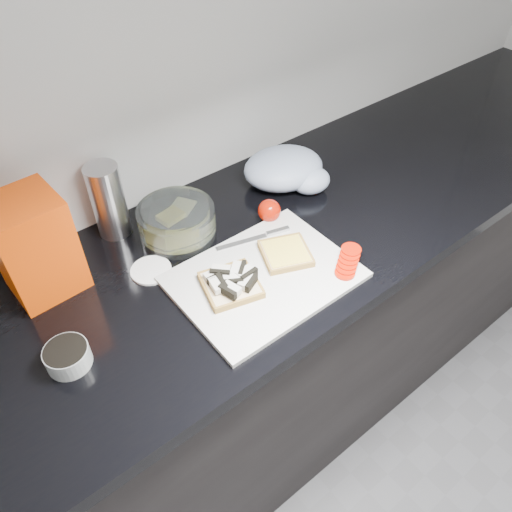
{
  "coord_description": "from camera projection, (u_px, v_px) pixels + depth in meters",
  "views": [
    {
      "loc": [
        -0.41,
        0.47,
        1.73
      ],
      "look_at": [
        0.09,
        1.11,
        0.95
      ],
      "focal_mm": 35.0,
      "sensor_mm": 36.0,
      "label": 1
    }
  ],
  "objects": [
    {
      "name": "tomato_slices",
      "position": [
        348.0,
        261.0,
        1.15
      ],
      "size": [
        0.11,
        0.09,
        0.02
      ],
      "rotation": [
        0.0,
        0.0,
        0.1
      ],
      "color": "#AF1504",
      "rests_on": "cutting_board"
    },
    {
      "name": "knife",
      "position": [
        263.0,
        236.0,
        1.23
      ],
      "size": [
        0.19,
        0.06,
        0.01
      ],
      "rotation": [
        0.0,
        0.0,
        -0.27
      ],
      "color": "#B4B5B9",
      "rests_on": "cutting_board"
    },
    {
      "name": "bread_left",
      "position": [
        231.0,
        283.0,
        1.1
      ],
      "size": [
        0.15,
        0.15,
        0.04
      ],
      "rotation": [
        0.0,
        0.0,
        -0.26
      ],
      "color": "beige",
      "rests_on": "cutting_board"
    },
    {
      "name": "steel_canister",
      "position": [
        108.0,
        201.0,
        1.2
      ],
      "size": [
        0.08,
        0.08,
        0.19
      ],
      "primitive_type": "cylinder",
      "color": "#B8B9BE",
      "rests_on": "countertop"
    },
    {
      "name": "seed_tub",
      "position": [
        67.0,
        356.0,
        0.96
      ],
      "size": [
        0.09,
        0.09,
        0.04
      ],
      "color": "#979C9B",
      "rests_on": "countertop"
    },
    {
      "name": "glass_bowl",
      "position": [
        177.0,
        222.0,
        1.23
      ],
      "size": [
        0.19,
        0.19,
        0.08
      ],
      "rotation": [
        0.0,
        0.0,
        0.18
      ],
      "color": "silver",
      "rests_on": "countertop"
    },
    {
      "name": "countertop",
      "position": [
        201.0,
        273.0,
        1.18
      ],
      "size": [
        3.5,
        0.64,
        0.04
      ],
      "primitive_type": "cube",
      "color": "black",
      "rests_on": "base_cabinet"
    },
    {
      "name": "grocery_bag",
      "position": [
        287.0,
        170.0,
        1.38
      ],
      "size": [
        0.27,
        0.25,
        0.1
      ],
      "rotation": [
        0.0,
        0.0,
        -0.29
      ],
      "color": "#929DB4",
      "rests_on": "countertop"
    },
    {
      "name": "bread_bag",
      "position": [
        34.0,
        246.0,
        1.05
      ],
      "size": [
        0.16,
        0.15,
        0.23
      ],
      "primitive_type": "cube",
      "rotation": [
        0.0,
        0.0,
        0.05
      ],
      "color": "#FA4904",
      "rests_on": "countertop"
    },
    {
      "name": "cutting_board",
      "position": [
        264.0,
        277.0,
        1.14
      ],
      "size": [
        0.4,
        0.3,
        0.01
      ],
      "primitive_type": "cube",
      "color": "silver",
      "rests_on": "countertop"
    },
    {
      "name": "whole_tomatoes",
      "position": [
        269.0,
        211.0,
        1.28
      ],
      "size": [
        0.06,
        0.06,
        0.06
      ],
      "rotation": [
        0.0,
        0.0,
        0.06
      ],
      "color": "#AF1504",
      "rests_on": "countertop"
    },
    {
      "name": "base_cabinet",
      "position": [
        213.0,
        377.0,
        1.5
      ],
      "size": [
        3.5,
        0.6,
        0.86
      ],
      "primitive_type": "cube",
      "color": "black",
      "rests_on": "ground"
    },
    {
      "name": "tub_lid",
      "position": [
        151.0,
        270.0,
        1.16
      ],
      "size": [
        0.12,
        0.12,
        0.01
      ],
      "primitive_type": "cylinder",
      "rotation": [
        0.0,
        0.0,
        0.36
      ],
      "color": "white",
      "rests_on": "countertop"
    },
    {
      "name": "bread_right",
      "position": [
        286.0,
        253.0,
        1.18
      ],
      "size": [
        0.15,
        0.15,
        0.02
      ],
      "rotation": [
        0.0,
        0.0,
        -0.39
      ],
      "color": "beige",
      "rests_on": "cutting_board"
    }
  ]
}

